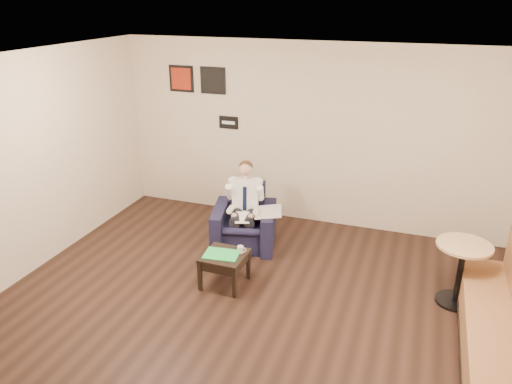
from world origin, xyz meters
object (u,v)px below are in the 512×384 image
(smartphone, at_px, (233,249))
(cafe_table, at_px, (460,274))
(green_folder, at_px, (222,254))
(banquette, at_px, (501,301))
(seated_man, at_px, (243,211))
(side_table, at_px, (225,269))
(armchair, at_px, (244,218))
(coffee_mug, at_px, (240,249))

(smartphone, height_order, cafe_table, cafe_table)
(green_folder, height_order, banquette, banquette)
(seated_man, distance_m, side_table, 1.06)
(green_folder, relative_size, cafe_table, 0.55)
(side_table, xyz_separation_m, banquette, (3.06, -0.32, 0.43))
(cafe_table, bearing_deg, smartphone, -171.72)
(armchair, distance_m, banquette, 3.51)
(side_table, bearing_deg, green_folder, -147.50)
(seated_man, bearing_deg, coffee_mug, -85.29)
(banquette, relative_size, cafe_table, 3.22)
(coffee_mug, xyz_separation_m, cafe_table, (2.57, 0.43, -0.08))
(green_folder, height_order, cafe_table, cafe_table)
(side_table, height_order, smartphone, smartphone)
(armchair, relative_size, side_table, 1.68)
(green_folder, relative_size, smartphone, 3.21)
(green_folder, relative_size, banquette, 0.17)
(coffee_mug, distance_m, banquette, 2.93)
(armchair, bearing_deg, seated_man, -90.00)
(seated_man, xyz_separation_m, side_table, (0.12, -0.98, -0.37))
(green_folder, xyz_separation_m, cafe_table, (2.77, 0.56, -0.04))
(side_table, xyz_separation_m, green_folder, (-0.03, -0.02, 0.22))
(side_table, distance_m, green_folder, 0.22)
(armchair, relative_size, green_folder, 2.06)
(banquette, bearing_deg, seated_man, 157.70)
(seated_man, bearing_deg, side_table, -96.79)
(armchair, height_order, side_table, armchair)
(armchair, relative_size, seated_man, 0.75)
(armchair, height_order, smartphone, armchair)
(smartphone, height_order, banquette, banquette)
(green_folder, xyz_separation_m, smartphone, (0.08, 0.17, -0.00))
(coffee_mug, bearing_deg, green_folder, -147.50)
(side_table, relative_size, banquette, 0.21)
(armchair, height_order, seated_man, seated_man)
(coffee_mug, height_order, cafe_table, cafe_table)
(coffee_mug, bearing_deg, smartphone, 161.71)
(side_table, distance_m, banquette, 3.11)
(seated_man, xyz_separation_m, smartphone, (0.17, -0.84, -0.15))
(armchair, xyz_separation_m, banquette, (3.21, -1.41, 0.22))
(side_table, height_order, coffee_mug, coffee_mug)
(smartphone, relative_size, banquette, 0.05)
(seated_man, relative_size, green_folder, 2.73)
(armchair, relative_size, smartphone, 6.61)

